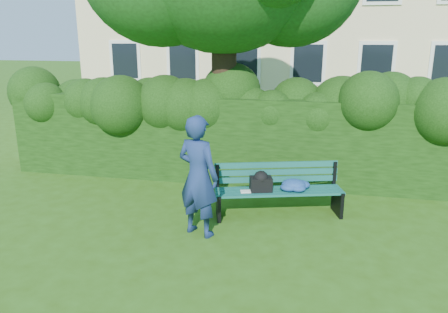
# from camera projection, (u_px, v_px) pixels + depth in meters

# --- Properties ---
(ground) EXTENTS (80.00, 80.00, 0.00)m
(ground) POSITION_uv_depth(u_px,v_px,m) (217.00, 219.00, 7.43)
(ground) COLOR #2E5210
(ground) RESTS_ON ground
(hedge) EXTENTS (10.00, 1.00, 1.80)m
(hedge) POSITION_uv_depth(u_px,v_px,m) (239.00, 139.00, 9.26)
(hedge) COLOR black
(hedge) RESTS_ON ground
(park_bench) EXTENTS (2.24, 1.14, 0.89)m
(park_bench) POSITION_uv_depth(u_px,v_px,m) (279.00, 187.00, 7.50)
(park_bench) COLOR #115752
(park_bench) RESTS_ON ground
(man_reading) EXTENTS (0.81, 0.67, 1.90)m
(man_reading) POSITION_uv_depth(u_px,v_px,m) (198.00, 176.00, 6.66)
(man_reading) COLOR navy
(man_reading) RESTS_ON ground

